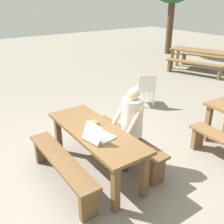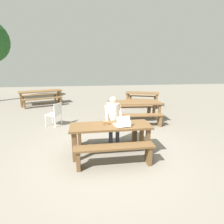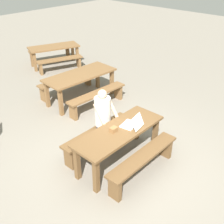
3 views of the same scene
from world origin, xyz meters
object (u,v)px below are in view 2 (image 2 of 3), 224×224
Objects in this scene: plastic_chair at (55,114)px; picnic_table_mid at (41,93)px; picnic_table_rear at (134,105)px; laptop at (122,123)px; person_seated at (113,117)px; small_pouch at (106,123)px; picnic_table_front at (111,130)px; picnic_table_distant at (142,95)px.

picnic_table_mid is (-1.30, 3.81, 0.21)m from plastic_chair.
plastic_chair is at bearing -176.34° from picnic_table_rear.
person_seated is at bearing -91.13° from laptop.
laptop is 3.22m from plastic_chair.
small_pouch is at bearing -32.88° from laptop.
laptop is at bearing -80.93° from person_seated.
laptop reaches higher than picnic_table_rear.
person_seated is 2.65m from plastic_chair.
picnic_table_front is at bearing 60.66° from plastic_chair.
picnic_table_front is 0.33m from laptop.
plastic_chair is 0.41× the size of picnic_table_rear.
picnic_table_rear is at bearing 63.25° from picnic_table_front.
picnic_table_mid is at bearing 115.19° from picnic_table_front.
laptop is 0.51× the size of plastic_chair.
laptop is 0.18× the size of picnic_table_mid.
person_seated is at bearing 70.00° from plastic_chair.
picnic_table_front is 6.93m from picnic_table_mid.
picnic_table_mid is (-2.95, 6.27, 0.03)m from picnic_table_front.
picnic_table_front is 0.95× the size of picnic_table_rear.
person_seated is at bearing 74.60° from picnic_table_front.
small_pouch is 2.89m from plastic_chair.
plastic_chair reaches higher than picnic_table_front.
plastic_chair reaches higher than picnic_table_mid.
small_pouch is 2.81m from picnic_table_rear.
picnic_table_distant is (2.53, 5.16, -0.20)m from small_pouch.
picnic_table_front reaches higher than picnic_table_distant.
picnic_table_mid is at bearing -73.52° from laptop.
plastic_chair is at bearing 133.13° from person_seated.
picnic_table_distant is at bearing 63.82° from small_pouch.
small_pouch reaches higher than picnic_table_rear.
picnic_table_mid reaches higher than picnic_table_distant.
picnic_table_mid is at bearing -170.64° from picnic_table_distant.
laptop reaches higher than plastic_chair.
laptop is 7.14m from picnic_table_mid.
small_pouch reaches higher than picnic_table_front.
picnic_table_distant is at bearing 63.93° from person_seated.
picnic_table_distant is at bearing 150.74° from plastic_chair.
picnic_table_front is 2.34× the size of plastic_chair.
picnic_table_mid is (-2.84, 6.23, -0.14)m from small_pouch.
picnic_table_rear is (1.37, 2.45, -0.13)m from small_pouch.
laptop reaches higher than picnic_table_mid.
picnic_table_rear is at bearing -121.34° from laptop.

